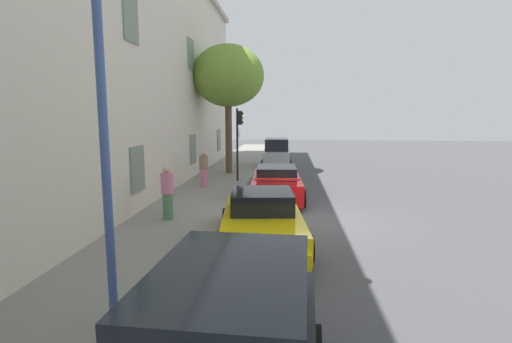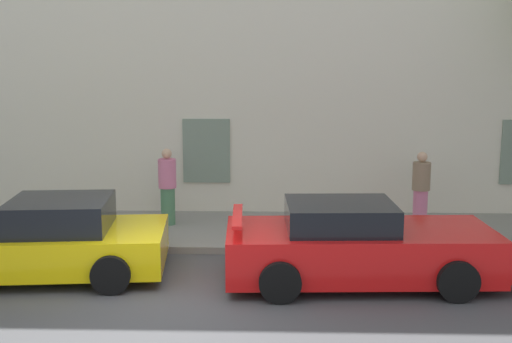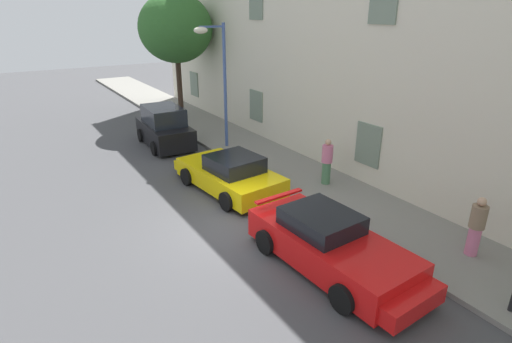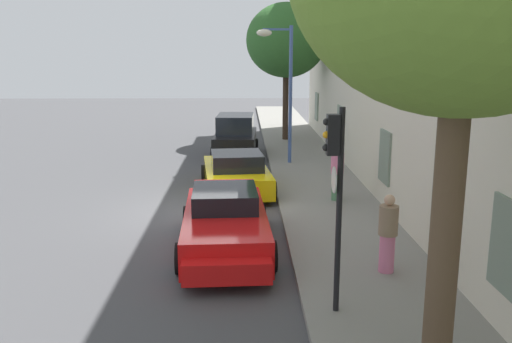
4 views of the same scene
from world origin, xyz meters
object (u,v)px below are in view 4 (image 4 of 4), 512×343
object	(u,v)px
sportscar_yellow_flank	(225,227)
traffic_light	(336,175)
hatchback_parked	(236,138)
pedestrian_admiring	(337,172)
pedestrian_strolling	(388,233)
sportscar_red_lead	(236,173)
tree_midblock	(286,41)
street_lamp	(280,69)

from	to	relation	value
sportscar_yellow_flank	traffic_light	size ratio (longest dim) A/B	1.40
hatchback_parked	sportscar_yellow_flank	bearing A→B (deg)	-0.33
sportscar_yellow_flank	hatchback_parked	world-z (taller)	hatchback_parked
pedestrian_admiring	traffic_light	bearing A→B (deg)	-10.21
traffic_light	pedestrian_strolling	size ratio (longest dim) A/B	2.17
sportscar_yellow_flank	pedestrian_strolling	world-z (taller)	pedestrian_strolling
pedestrian_admiring	sportscar_red_lead	bearing A→B (deg)	-120.52
pedestrian_strolling	sportscar_red_lead	bearing A→B (deg)	-156.64
sportscar_red_lead	pedestrian_admiring	bearing A→B (deg)	59.48
sportscar_red_lead	traffic_light	bearing A→B (deg)	11.15
hatchback_parked	tree_midblock	xyz separation A→B (m)	(-3.98, 2.49, 4.24)
sportscar_yellow_flank	pedestrian_strolling	xyz separation A→B (m)	(1.57, 3.32, 0.35)
street_lamp	sportscar_red_lead	bearing A→B (deg)	-23.01
hatchback_parked	traffic_light	xyz separation A→B (m)	(15.01, 1.87, 1.70)
sportscar_red_lead	pedestrian_admiring	world-z (taller)	pedestrian_admiring
hatchback_parked	sportscar_red_lead	bearing A→B (deg)	0.87
hatchback_parked	pedestrian_admiring	distance (m)	8.44
tree_midblock	street_lamp	distance (m)	6.16
street_lamp	pedestrian_strolling	size ratio (longest dim) A/B	3.33
hatchback_parked	street_lamp	xyz separation A→B (m)	(2.02, 1.79, 3.05)
traffic_light	sportscar_red_lead	bearing A→B (deg)	-168.85
pedestrian_strolling	hatchback_parked	bearing A→B (deg)	-166.28
pedestrian_admiring	pedestrian_strolling	bearing A→B (deg)	0.94
sportscar_yellow_flank	pedestrian_strolling	distance (m)	3.69
hatchback_parked	pedestrian_strolling	world-z (taller)	hatchback_parked
hatchback_parked	traffic_light	size ratio (longest dim) A/B	1.12
traffic_light	pedestrian_strolling	bearing A→B (deg)	140.51
street_lamp	pedestrian_admiring	distance (m)	6.63
tree_midblock	street_lamp	xyz separation A→B (m)	(6.00, -0.71, -1.19)
street_lamp	pedestrian_strolling	bearing A→B (deg)	7.39
traffic_light	pedestrian_strolling	world-z (taller)	traffic_light
tree_midblock	pedestrian_strolling	xyz separation A→B (m)	(17.31, 0.76, -4.13)
pedestrian_strolling	street_lamp	bearing A→B (deg)	-172.61
sportscar_yellow_flank	pedestrian_strolling	size ratio (longest dim) A/B	3.04
sportscar_yellow_flank	tree_midblock	bearing A→B (deg)	170.76
street_lamp	hatchback_parked	bearing A→B (deg)	-138.47
hatchback_parked	tree_midblock	distance (m)	6.33
pedestrian_strolling	sportscar_yellow_flank	bearing A→B (deg)	-115.35
sportscar_yellow_flank	sportscar_red_lead	bearing A→B (deg)	178.41
pedestrian_strolling	tree_midblock	bearing A→B (deg)	-177.48
sportscar_yellow_flank	street_lamp	bearing A→B (deg)	169.22
tree_midblock	traffic_light	xyz separation A→B (m)	(19.00, -0.63, -2.54)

